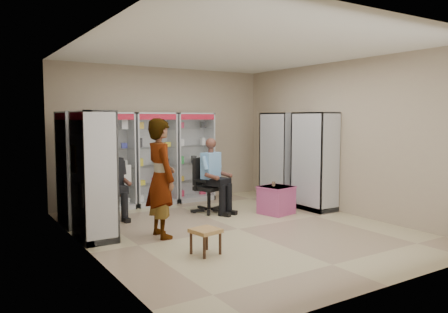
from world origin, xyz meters
TOP-DOWN VIEW (x-y plane):
  - floor at (0.00, 0.00)m, footprint 6.00×6.00m
  - room_shell at (0.00, 0.00)m, footprint 5.02×6.02m
  - cabinet_back_left at (-1.30, 2.73)m, footprint 0.90×0.50m
  - cabinet_back_mid at (-0.35, 2.73)m, footprint 0.90×0.50m
  - cabinet_back_right at (0.60, 2.73)m, footprint 0.90×0.50m
  - cabinet_right_far at (2.23, 1.60)m, footprint 0.90×0.50m
  - cabinet_right_near at (2.23, 0.50)m, footprint 0.90×0.50m
  - cabinet_left_far at (-2.23, 1.80)m, footprint 0.90×0.50m
  - cabinet_left_near at (-2.23, 0.70)m, footprint 0.90×0.50m
  - wooden_chair at (-1.55, 2.00)m, footprint 0.42×0.42m
  - seated_customer at (-1.55, 1.95)m, footprint 0.44×0.60m
  - office_chair at (0.26, 1.43)m, footprint 0.78×0.78m
  - seated_shopkeeper at (0.26, 1.38)m, footprint 0.66×0.76m
  - pink_trunk at (1.31, 0.59)m, footprint 0.67×0.65m
  - tea_glass at (1.28, 0.65)m, footprint 0.07×0.07m
  - woven_stool_a at (1.86, 1.47)m, footprint 0.48×0.48m
  - woven_stool_b at (-1.15, -0.89)m, footprint 0.42×0.42m
  - standing_man at (-1.30, 0.26)m, footprint 0.47×0.70m

SIDE VIEW (x-z plane):
  - floor at x=0.00m, z-range 0.00..0.00m
  - woven_stool_b at x=-1.15m, z-range 0.00..0.36m
  - woven_stool_a at x=1.86m, z-range 0.00..0.37m
  - pink_trunk at x=1.31m, z-range 0.00..0.55m
  - wooden_chair at x=-1.55m, z-range 0.00..0.94m
  - office_chair at x=0.26m, z-range 0.00..1.10m
  - tea_glass at x=1.28m, z-range 0.55..0.64m
  - seated_customer at x=-1.55m, z-range 0.00..1.34m
  - seated_shopkeeper at x=0.26m, z-range 0.00..1.39m
  - standing_man at x=-1.30m, z-range 0.00..1.88m
  - cabinet_back_left at x=-1.30m, z-range 0.00..2.00m
  - cabinet_back_mid at x=-0.35m, z-range 0.00..2.00m
  - cabinet_back_right at x=0.60m, z-range 0.00..2.00m
  - cabinet_right_far at x=2.23m, z-range 0.00..2.00m
  - cabinet_right_near at x=2.23m, z-range 0.00..2.00m
  - cabinet_left_far at x=-2.23m, z-range 0.00..2.00m
  - cabinet_left_near at x=-2.23m, z-range 0.00..2.00m
  - room_shell at x=0.00m, z-range 0.46..3.47m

